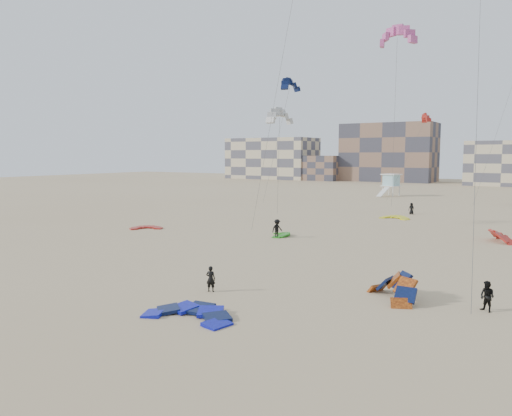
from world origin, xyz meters
The scene contains 19 objects.
ground centered at (0.00, 0.00, 0.00)m, with size 320.00×320.00×0.00m, color tan.
kite_ground_blue centered at (1.97, -2.32, 0.00)m, with size 4.44×4.62×0.71m, color #0D1BBC, non-canonical shape.
kite_ground_orange centered at (9.85, 6.47, 0.00)m, with size 3.86×3.06×2.42m, color #D06016, non-canonical shape.
kite_ground_red centered at (-21.99, 19.05, 0.00)m, with size 3.15×3.34×0.42m, color red, non-canonical shape.
kite_ground_green centered at (-6.77, 22.79, 0.00)m, with size 2.84×2.98×0.63m, color #219F17, non-canonical shape.
kite_ground_red_far centered at (13.19, 31.14, 0.00)m, with size 3.72×3.51×1.78m, color red, non-canonical shape.
kite_ground_yellow centered at (-0.83, 42.89, 0.00)m, with size 3.53×3.69×0.61m, color #E6E70B, non-canonical shape.
kitesurfer_main centered at (-0.05, 2.15, 0.79)m, with size 0.58×0.38×1.59m, color black.
kitesurfer_b centered at (14.81, 6.80, 0.83)m, with size 0.81×0.63×1.66m, color black.
kitesurfer_c centered at (-6.41, 21.55, 0.94)m, with size 1.21×0.70×1.88m, color black.
kitesurfer_e centered at (-0.26, 48.93, 0.81)m, with size 0.79×0.51×1.61m, color black.
kite_fly_grey centered at (-10.11, 28.54, 12.53)m, with size 4.63×6.05×12.84m.
kite_fly_pink centered at (0.56, 37.08, 21.74)m, with size 5.81×13.64×21.96m.
kite_fly_navy centered at (-18.35, 46.42, 18.72)m, with size 4.48×6.29×19.29m.
kite_fly_red centered at (-3.00, 66.97, 14.46)m, with size 5.12×12.97×14.60m.
lifeguard_tower_far centered at (-12.09, 78.19, 2.21)m, with size 3.87×6.51×4.46m.
condo_west_a centered at (-70.00, 130.00, 7.00)m, with size 30.00×15.00×14.00m, color beige.
condo_west_b centered at (-30.00, 134.00, 9.00)m, with size 28.00×14.00×18.00m, color #80604D.
condo_fill_left centered at (-50.00, 128.00, 4.00)m, with size 12.00×10.00×8.00m, color #80604D.
Camera 1 is at (18.08, -21.63, 8.34)m, focal length 35.00 mm.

